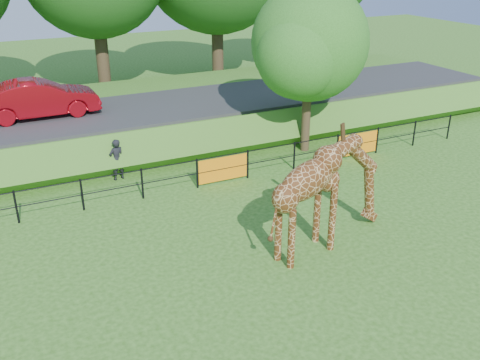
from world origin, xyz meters
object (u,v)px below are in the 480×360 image
at_px(car_red, 39,99).
at_px(visitor, 117,160).
at_px(tree_east, 311,47).
at_px(giraffe, 329,194).

relative_size(car_red, visitor, 3.01).
distance_m(car_red, tree_east, 11.21).
bearing_deg(tree_east, visitor, 177.35).
bearing_deg(car_red, visitor, -157.46).
relative_size(car_red, tree_east, 0.69).
relative_size(giraffe, tree_east, 0.66).
xyz_separation_m(car_red, tree_east, (9.87, -4.88, 2.09)).
xyz_separation_m(giraffe, tree_east, (3.70, 6.87, 2.70)).
bearing_deg(visitor, tree_east, 164.49).
height_order(giraffe, visitor, giraffe).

